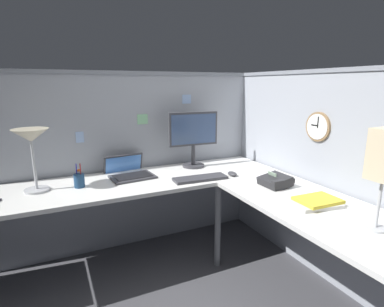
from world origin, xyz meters
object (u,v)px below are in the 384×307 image
laptop (128,172)px  office_phone (276,181)px  monitor (193,135)px  keyboard (200,178)px  desk_lamp_dome (31,141)px  book_stack (316,202)px  wall_clock (318,127)px  pen_cup (79,180)px  computer_mouse (232,174)px

laptop → office_phone: laptop is taller
monitor → keyboard: monitor is taller
laptop → desk_lamp_dome: desk_lamp_dome is taller
book_stack → wall_clock: bearing=45.0°
office_phone → book_stack: (-0.01, -0.39, -0.02)m
monitor → book_stack: bearing=-75.3°
pen_cup → book_stack: pen_cup is taller
keyboard → pen_cup: (-0.88, 0.22, 0.04)m
pen_cup → office_phone: bearing=-24.5°
keyboard → computer_mouse: 0.29m
book_stack → desk_lamp_dome: bearing=146.9°
laptop → wall_clock: (1.25, -0.80, 0.41)m
monitor → book_stack: (0.30, -1.15, -0.27)m
desk_lamp_dome → office_phone: size_ratio=2.14×
monitor → computer_mouse: monitor is taller
keyboard → book_stack: size_ratio=1.37×
pen_cup → wall_clock: size_ratio=0.82×
laptop → pen_cup: pen_cup is taller
computer_mouse → desk_lamp_dome: 1.52m
monitor → pen_cup: (-1.00, -0.16, -0.24)m
laptop → computer_mouse: bearing=-26.9°
laptop → keyboard: size_ratio=0.96×
computer_mouse → pen_cup: 1.20m
computer_mouse → desk_lamp_dome: desk_lamp_dome is taller
computer_mouse → monitor: bearing=112.9°
pen_cup → monitor: bearing=8.9°
laptop → office_phone: 1.19m
monitor → desk_lamp_dome: 1.29m
monitor → wall_clock: wall_clock is taller
desk_lamp_dome → pen_cup: (0.28, -0.04, -0.31)m
keyboard → laptop: bearing=145.9°
book_stack → wall_clock: wall_clock is taller
keyboard → computer_mouse: size_ratio=4.13×
pen_cup → book_stack: (1.31, -0.99, -0.03)m
laptop → book_stack: (0.90, -1.15, -0.00)m
computer_mouse → pen_cup: pen_cup is taller
laptop → computer_mouse: (0.77, -0.39, -0.01)m
pen_cup → book_stack: 1.64m
keyboard → office_phone: 0.58m
desk_lamp_dome → monitor: bearing=5.1°
monitor → office_phone: size_ratio=2.41×
keyboard → book_stack: bearing=-57.8°
keyboard → book_stack: (0.42, -0.77, 0.01)m
desk_lamp_dome → office_phone: bearing=-21.9°
laptop → desk_lamp_dome: size_ratio=0.93×
office_phone → book_stack: 0.39m
computer_mouse → wall_clock: 0.75m
keyboard → wall_clock: bearing=-25.6°
monitor → wall_clock: size_ratio=2.27×
wall_clock → desk_lamp_dome: bearing=160.3°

